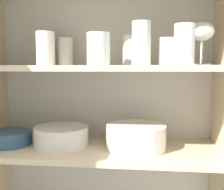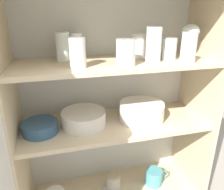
{
  "view_description": "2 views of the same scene",
  "coord_description": "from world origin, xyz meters",
  "px_view_note": "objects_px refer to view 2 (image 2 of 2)",
  "views": [
    {
      "loc": [
        0.15,
        -0.8,
        0.98
      ],
      "look_at": [
        0.04,
        0.2,
        0.88
      ],
      "focal_mm": 42.0,
      "sensor_mm": 36.0,
      "label": 1
    },
    {
      "loc": [
        -0.26,
        -0.77,
        1.2
      ],
      "look_at": [
        -0.01,
        0.17,
        0.83
      ],
      "focal_mm": 35.0,
      "sensor_mm": 36.0,
      "label": 2
    }
  ],
  "objects_px": {
    "mixing_bowl_large": "(84,118)",
    "storage_jar": "(114,180)",
    "plate_stack_white": "(142,111)",
    "serving_bowl_small": "(40,127)",
    "coffee_mug_primary": "(154,177)"
  },
  "relations": [
    {
      "from": "serving_bowl_small",
      "to": "coffee_mug_primary",
      "type": "relative_size",
      "value": 1.15
    },
    {
      "from": "plate_stack_white",
      "to": "storage_jar",
      "type": "xyz_separation_m",
      "value": [
        -0.13,
        0.04,
        -0.44
      ]
    },
    {
      "from": "serving_bowl_small",
      "to": "coffee_mug_primary",
      "type": "bearing_deg",
      "value": 0.69
    },
    {
      "from": "mixing_bowl_large",
      "to": "coffee_mug_primary",
      "type": "distance_m",
      "value": 0.59
    },
    {
      "from": "serving_bowl_small",
      "to": "storage_jar",
      "type": "height_order",
      "value": "serving_bowl_small"
    },
    {
      "from": "serving_bowl_small",
      "to": "storage_jar",
      "type": "relative_size",
      "value": 1.75
    },
    {
      "from": "coffee_mug_primary",
      "to": "storage_jar",
      "type": "bearing_deg",
      "value": 172.08
    },
    {
      "from": "storage_jar",
      "to": "serving_bowl_small",
      "type": "bearing_deg",
      "value": -173.61
    },
    {
      "from": "plate_stack_white",
      "to": "mixing_bowl_large",
      "type": "bearing_deg",
      "value": 177.1
    },
    {
      "from": "mixing_bowl_large",
      "to": "coffee_mug_primary",
      "type": "bearing_deg",
      "value": -1.54
    },
    {
      "from": "serving_bowl_small",
      "to": "storage_jar",
      "type": "distance_m",
      "value": 0.56
    },
    {
      "from": "mixing_bowl_large",
      "to": "storage_jar",
      "type": "relative_size",
      "value": 2.31
    },
    {
      "from": "serving_bowl_small",
      "to": "coffee_mug_primary",
      "type": "distance_m",
      "value": 0.73
    },
    {
      "from": "mixing_bowl_large",
      "to": "serving_bowl_small",
      "type": "distance_m",
      "value": 0.2
    },
    {
      "from": "coffee_mug_primary",
      "to": "serving_bowl_small",
      "type": "bearing_deg",
      "value": -179.31
    }
  ]
}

